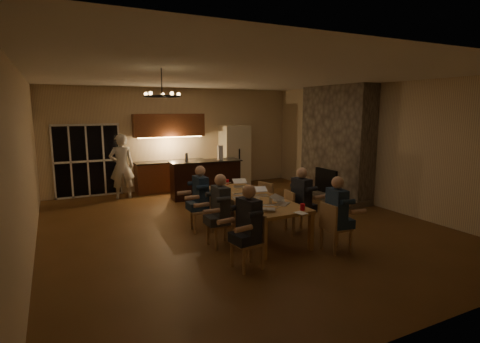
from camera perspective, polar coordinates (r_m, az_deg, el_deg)
name	(u,v)px	position (r m, az deg, el deg)	size (l,w,h in m)	color
floor	(240,225)	(8.37, -0.07, -8.21)	(9.00, 9.00, 0.00)	brown
back_wall	(177,139)	(12.22, -9.65, 4.93)	(8.00, 0.04, 3.20)	beige
left_wall	(24,166)	(7.20, -30.01, 0.68)	(0.04, 9.00, 3.20)	beige
right_wall	(377,146)	(10.45, 20.08, 3.74)	(0.04, 9.00, 3.20)	beige
ceiling	(240,76)	(8.00, -0.07, 14.34)	(8.00, 9.00, 0.04)	white
french_doors	(88,161)	(11.72, -22.21, 1.47)	(1.86, 0.08, 2.10)	black
fireplace	(336,142)	(11.09, 14.43, 4.32)	(0.58, 2.50, 3.20)	#73695A
kitchenette	(171,153)	(11.86, -10.52, 2.83)	(2.24, 0.68, 2.40)	brown
refrigerator	(235,155)	(12.63, -0.80, 2.47)	(0.90, 0.68, 2.00)	beige
dining_table	(251,215)	(7.83, 1.68, -6.59)	(1.10, 2.89, 0.75)	#B77849
bar_island	(206,179)	(10.90, -5.28, -1.13)	(2.05, 0.68, 1.08)	black
chair_left_near	(247,242)	(6.09, 1.11, -10.66)	(0.44, 0.44, 0.89)	tan
chair_left_mid	(220,223)	(7.07, -3.02, -7.79)	(0.44, 0.44, 0.89)	tan
chair_left_far	(201,210)	(7.92, -5.89, -5.92)	(0.44, 0.44, 0.89)	tan
chair_right_near	(336,227)	(7.03, 14.49, -8.18)	(0.44, 0.44, 0.89)	tan
chair_right_mid	(298,211)	(7.90, 8.79, -6.02)	(0.44, 0.44, 0.89)	tan
chair_right_far	(271,200)	(8.79, 4.78, -4.35)	(0.44, 0.44, 0.89)	tan
person_left_near	(249,227)	(6.02, 1.35, -8.46)	(0.60, 0.60, 1.38)	#202329
person_right_near	(336,214)	(6.92, 14.47, -6.35)	(0.60, 0.60, 1.38)	#1F304D
person_left_mid	(221,211)	(6.94, -2.97, -6.02)	(0.60, 0.60, 1.38)	#32363B
person_right_mid	(301,201)	(7.79, 9.31, -4.40)	(0.60, 0.60, 1.38)	#202329
person_left_far	(201,198)	(7.96, -6.01, -4.02)	(0.60, 0.60, 1.38)	#1F304D
standing_person	(122,166)	(11.18, -17.57, 0.76)	(0.68, 0.45, 1.86)	silver
chandelier	(162,96)	(6.38, -11.79, 11.15)	(0.59, 0.59, 0.03)	black
laptop_a	(266,204)	(6.77, 4.03, -4.92)	(0.32, 0.28, 0.23)	silver
laptop_b	(282,198)	(7.18, 6.46, -4.10)	(0.32, 0.28, 0.23)	silver
laptop_c	(241,193)	(7.62, 0.13, -3.25)	(0.32, 0.28, 0.23)	silver
laptop_d	(260,191)	(7.82, 3.14, -2.93)	(0.32, 0.28, 0.23)	silver
laptop_e	(220,183)	(8.57, -3.00, -1.83)	(0.32, 0.28, 0.23)	silver
laptop_f	(241,182)	(8.70, 0.09, -1.64)	(0.32, 0.28, 0.23)	silver
mug_front	(258,200)	(7.29, 2.75, -4.37)	(0.07, 0.07, 0.10)	white
mug_mid	(244,189)	(8.22, 0.64, -2.75)	(0.09, 0.09, 0.10)	white
mug_back	(220,190)	(8.20, -3.13, -2.80)	(0.09, 0.09, 0.10)	white
redcup_near	(303,207)	(6.82, 9.51, -5.37)	(0.09, 0.09, 0.12)	red
redcup_mid	(223,193)	(7.82, -2.56, -3.33)	(0.08, 0.08, 0.12)	red
redcup_far	(227,182)	(9.02, -1.98, -1.60)	(0.09, 0.09, 0.12)	red
can_silver	(270,201)	(7.17, 4.65, -4.53)	(0.06, 0.06, 0.12)	#B2B2B7
can_cola	(216,184)	(8.82, -3.62, -1.86)	(0.07, 0.07, 0.12)	#3F0F0C
plate_near	(279,200)	(7.47, 5.91, -4.38)	(0.24, 0.24, 0.02)	white
plate_left	(260,210)	(6.77, 3.02, -5.81)	(0.27, 0.27, 0.02)	white
plate_far	(248,188)	(8.61, 1.30, -2.47)	(0.26, 0.26, 0.02)	white
notepad	(301,213)	(6.63, 9.27, -6.27)	(0.16, 0.22, 0.01)	white
bar_bottle	(186,157)	(10.62, -8.16, 2.13)	(0.08, 0.08, 0.24)	#99999E
bar_blender	(220,153)	(10.91, -3.03, 2.88)	(0.13, 0.13, 0.42)	silver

